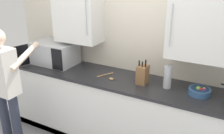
{
  "coord_description": "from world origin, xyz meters",
  "views": [
    {
      "loc": [
        1.12,
        -1.61,
        2.11
      ],
      "look_at": [
        -0.15,
        0.73,
        1.08
      ],
      "focal_mm": 38.47,
      "sensor_mm": 36.0,
      "label": 1
    }
  ],
  "objects_px": {
    "microwave_oven": "(52,53)",
    "thermos_flask": "(168,77)",
    "wooden_spoon": "(108,77)",
    "knife_block": "(143,74)",
    "fruit_bowl": "(200,91)",
    "person_figure": "(4,83)"
  },
  "relations": [
    {
      "from": "person_figure",
      "to": "microwave_oven",
      "type": "bearing_deg",
      "value": 87.49
    },
    {
      "from": "microwave_oven",
      "to": "thermos_flask",
      "type": "distance_m",
      "value": 1.65
    },
    {
      "from": "fruit_bowl",
      "to": "thermos_flask",
      "type": "bearing_deg",
      "value": 179.21
    },
    {
      "from": "thermos_flask",
      "to": "fruit_bowl",
      "type": "xyz_separation_m",
      "value": [
        0.35,
        -0.0,
        -0.09
      ]
    },
    {
      "from": "fruit_bowl",
      "to": "knife_block",
      "type": "relative_size",
      "value": 0.75
    },
    {
      "from": "microwave_oven",
      "to": "thermos_flask",
      "type": "relative_size",
      "value": 3.24
    },
    {
      "from": "knife_block",
      "to": "person_figure",
      "type": "distance_m",
      "value": 1.6
    },
    {
      "from": "thermos_flask",
      "to": "knife_block",
      "type": "relative_size",
      "value": 0.86
    },
    {
      "from": "wooden_spoon",
      "to": "fruit_bowl",
      "type": "bearing_deg",
      "value": 3.17
    },
    {
      "from": "microwave_oven",
      "to": "thermos_flask",
      "type": "bearing_deg",
      "value": -0.28
    },
    {
      "from": "wooden_spoon",
      "to": "person_figure",
      "type": "distance_m",
      "value": 1.21
    },
    {
      "from": "thermos_flask",
      "to": "knife_block",
      "type": "height_order",
      "value": "knife_block"
    },
    {
      "from": "microwave_oven",
      "to": "knife_block",
      "type": "distance_m",
      "value": 1.37
    },
    {
      "from": "wooden_spoon",
      "to": "knife_block",
      "type": "distance_m",
      "value": 0.44
    },
    {
      "from": "fruit_bowl",
      "to": "person_figure",
      "type": "distance_m",
      "value": 2.18
    },
    {
      "from": "wooden_spoon",
      "to": "knife_block",
      "type": "xyz_separation_m",
      "value": [
        0.43,
        0.04,
        0.1
      ]
    },
    {
      "from": "thermos_flask",
      "to": "fruit_bowl",
      "type": "distance_m",
      "value": 0.36
    },
    {
      "from": "knife_block",
      "to": "person_figure",
      "type": "xyz_separation_m",
      "value": [
        -1.4,
        -0.77,
        -0.1
      ]
    },
    {
      "from": "microwave_oven",
      "to": "wooden_spoon",
      "type": "bearing_deg",
      "value": -4.37
    },
    {
      "from": "fruit_bowl",
      "to": "wooden_spoon",
      "type": "bearing_deg",
      "value": -176.83
    },
    {
      "from": "wooden_spoon",
      "to": "person_figure",
      "type": "xyz_separation_m",
      "value": [
        -0.97,
        -0.72,
        -0.0
      ]
    },
    {
      "from": "microwave_oven",
      "to": "wooden_spoon",
      "type": "relative_size",
      "value": 3.64
    }
  ]
}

